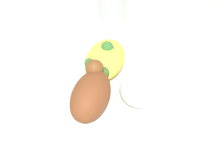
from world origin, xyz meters
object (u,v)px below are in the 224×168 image
Objects in this scene: plate at (112,88)px; mac_cheese_with_broccoli at (105,59)px; roasted_chicken at (91,94)px; fork at (65,160)px; water_glass at (112,5)px; rice_pile at (141,87)px.

mac_cheese_with_broccoli is at bearing 33.54° from plate.
fork is (-0.12, 0.01, -0.05)m from roasted_chicken.
water_glass is at bearing 18.12° from plate.
roasted_chicken reaches higher than fork.
rice_pile is at bearing -148.07° from water_glass.
plate is 0.18m from fork.
water_glass reaches higher than roasted_chicken.
roasted_chicken is 1.42× the size of rice_pile.
water_glass is at bearing 12.59° from mac_cheese_with_broccoli.
rice_pile is 0.77× the size of mac_cheese_with_broccoli.
roasted_chicken is at bearing 121.59° from rice_pile.
water_glass is (0.26, 0.04, -0.01)m from roasted_chicken.
roasted_chicken is at bearing 151.89° from plate.
plate is 0.22m from water_glass.
fork is 0.38m from water_glass.
fork is at bearing -174.80° from water_glass.
roasted_chicken is at bearing -176.48° from mac_cheese_with_broccoli.
roasted_chicken is (-0.05, 0.03, 0.04)m from plate.
water_glass is at bearing 9.16° from roasted_chicken.
rice_pile is at bearing -86.88° from plate.
mac_cheese_with_broccoli is at bearing -0.23° from fork.
plate reaches higher than fork.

